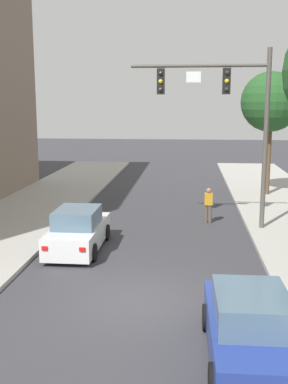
{
  "coord_description": "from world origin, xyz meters",
  "views": [
    {
      "loc": [
        1.41,
        -12.16,
        5.41
      ],
      "look_at": [
        -0.31,
        5.71,
        2.0
      ],
      "focal_mm": 43.49,
      "sensor_mm": 36.0,
      "label": 1
    }
  ],
  "objects": [
    {
      "name": "traffic_signal_mast",
      "position": [
        3.02,
        7.7,
        5.3
      ],
      "size": [
        5.74,
        0.38,
        7.5
      ],
      "color": "#514C47",
      "rests_on": "sidewalk_right"
    },
    {
      "name": "ground_plane",
      "position": [
        0.0,
        0.0,
        0.0
      ],
      "size": [
        120.0,
        120.0,
        0.0
      ],
      "primitive_type": "plane",
      "color": "#38383D"
    },
    {
      "name": "car_lead_white",
      "position": [
        -2.67,
        4.37,
        0.72
      ],
      "size": [
        1.85,
        4.25,
        1.6
      ],
      "color": "silver",
      "rests_on": "ground"
    },
    {
      "name": "pedestrian_crossing_road",
      "position": [
        2.35,
        8.84,
        0.91
      ],
      "size": [
        0.36,
        0.22,
        1.64
      ],
      "color": "brown",
      "rests_on": "ground"
    },
    {
      "name": "street_tree_third",
      "position": [
        6.04,
        15.51,
        5.49
      ],
      "size": [
        3.43,
        3.43,
        7.09
      ],
      "color": "brown",
      "rests_on": "sidewalk_right"
    },
    {
      "name": "car_following_blue",
      "position": [
        2.76,
        -2.89,
        0.72
      ],
      "size": [
        1.89,
        4.27,
        1.6
      ],
      "color": "navy",
      "rests_on": "ground"
    }
  ]
}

